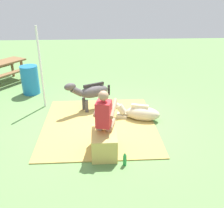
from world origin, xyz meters
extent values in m
plane|color=#608C4C|center=(0.00, 0.00, 0.00)|extent=(24.00, 24.00, 0.00)
cube|color=tan|center=(-0.10, 0.17, 0.01)|extent=(2.99, 2.77, 0.02)
cube|color=tan|center=(-1.30, 0.08, 0.24)|extent=(0.75, 0.50, 0.48)
cylinder|color=tan|center=(-1.03, 0.13, 0.55)|extent=(0.42, 0.23, 0.14)
cylinder|color=tan|center=(-0.84, 0.08, 0.24)|extent=(0.11, 0.11, 0.48)
cube|color=black|center=(-0.84, 0.08, 0.03)|extent=(0.24, 0.15, 0.06)
cylinder|color=tan|center=(-1.08, -0.07, 0.55)|extent=(0.42, 0.23, 0.14)
cylinder|color=tan|center=(-0.88, -0.11, 0.24)|extent=(0.11, 0.11, 0.48)
cube|color=black|center=(-0.88, -0.11, 0.03)|extent=(0.24, 0.15, 0.06)
cube|color=red|center=(-1.25, 0.08, 0.88)|extent=(0.36, 0.34, 0.52)
cylinder|color=tan|center=(-1.03, 0.19, 0.93)|extent=(0.51, 0.21, 0.26)
cylinder|color=tan|center=(-1.11, -0.12, 0.93)|extent=(0.51, 0.21, 0.26)
sphere|color=tan|center=(-1.25, 0.08, 1.26)|extent=(0.20, 0.20, 0.20)
ellipsoid|color=#4C4747|center=(0.83, 0.29, 0.54)|extent=(0.66, 0.89, 0.34)
cylinder|color=#4C4747|center=(0.61, 0.50, 0.19)|extent=(0.09, 0.09, 0.37)
cylinder|color=#4C4747|center=(0.79, 0.59, 0.19)|extent=(0.09, 0.09, 0.37)
cylinder|color=#4C4747|center=(0.86, 0.00, 0.19)|extent=(0.09, 0.09, 0.37)
cylinder|color=#4C4747|center=(1.04, 0.09, 0.19)|extent=(0.09, 0.09, 0.37)
cylinder|color=#4C4747|center=(0.60, 0.74, 0.64)|extent=(0.32, 0.41, 0.33)
ellipsoid|color=#4C4747|center=(0.52, 0.90, 0.80)|extent=(0.29, 0.36, 0.20)
cube|color=#2A2727|center=(0.83, 0.29, 0.73)|extent=(0.32, 0.56, 0.08)
cylinder|color=#2A2727|center=(1.04, -0.13, 0.49)|extent=(0.07, 0.07, 0.30)
ellipsoid|color=beige|center=(0.11, -0.96, 0.18)|extent=(0.64, 0.96, 0.36)
cube|color=beige|center=(0.27, -0.44, 0.05)|extent=(0.31, 0.34, 0.10)
cylinder|color=beige|center=(0.27, -0.42, 0.24)|extent=(0.25, 0.33, 0.30)
ellipsoid|color=beige|center=(0.32, -0.25, 0.32)|extent=(0.24, 0.33, 0.20)
cube|color=beige|center=(0.13, -0.88, 0.38)|extent=(0.20, 0.44, 0.08)
cylinder|color=#268C3F|center=(-1.72, -0.30, 0.11)|extent=(0.07, 0.07, 0.23)
cone|color=#268C3F|center=(-1.72, -0.30, 0.26)|extent=(0.06, 0.06, 0.06)
cylinder|color=#1E72B2|center=(2.17, 2.36, 0.46)|extent=(0.55, 0.55, 0.92)
cylinder|color=silver|center=(1.11, 1.73, 1.14)|extent=(0.06, 0.06, 2.27)
cube|color=brown|center=(3.42, 3.57, 0.72)|extent=(1.63, 1.43, 0.06)
cube|color=brown|center=(3.12, 3.13, 0.44)|extent=(1.37, 1.05, 0.05)
cube|color=brown|center=(4.03, 3.48, 0.34)|extent=(0.08, 0.08, 0.69)
cube|color=brown|center=(3.71, 3.02, 0.34)|extent=(0.08, 0.08, 0.69)
camera|label=1|loc=(-5.62, 0.17, 3.08)|focal=40.21mm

